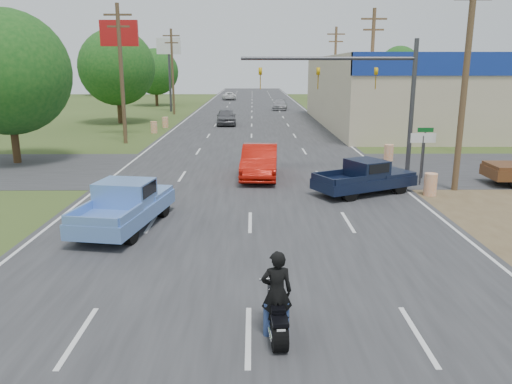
{
  "coord_description": "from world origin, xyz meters",
  "views": [
    {
      "loc": [
        0.1,
        -9.5,
        5.54
      ],
      "look_at": [
        0.21,
        7.46,
        1.3
      ],
      "focal_mm": 35.0,
      "sensor_mm": 36.0,
      "label": 1
    }
  ],
  "objects_px": {
    "distant_car_grey": "(226,117)",
    "distant_car_silver": "(280,105)",
    "navy_pickup": "(367,177)",
    "distant_car_white": "(229,96)",
    "red_convertible": "(260,162)",
    "motorcycle": "(277,317)",
    "blue_pickup": "(126,204)",
    "rider": "(277,296)"
  },
  "relations": [
    {
      "from": "red_convertible",
      "to": "motorcycle",
      "type": "height_order",
      "value": "red_convertible"
    },
    {
      "from": "navy_pickup",
      "to": "distant_car_silver",
      "type": "xyz_separation_m",
      "value": [
        -1.43,
        46.08,
        -0.1
      ]
    },
    {
      "from": "rider",
      "to": "distant_car_white",
      "type": "height_order",
      "value": "rider"
    },
    {
      "from": "red_convertible",
      "to": "motorcycle",
      "type": "bearing_deg",
      "value": -86.31
    },
    {
      "from": "navy_pickup",
      "to": "distant_car_grey",
      "type": "relative_size",
      "value": 1.07
    },
    {
      "from": "blue_pickup",
      "to": "rider",
      "type": "bearing_deg",
      "value": -46.66
    },
    {
      "from": "rider",
      "to": "distant_car_grey",
      "type": "xyz_separation_m",
      "value": [
        -3.13,
        40.18,
        -0.11
      ]
    },
    {
      "from": "red_convertible",
      "to": "distant_car_silver",
      "type": "relative_size",
      "value": 1.09
    },
    {
      "from": "distant_car_grey",
      "to": "distant_car_silver",
      "type": "relative_size",
      "value": 1.0
    },
    {
      "from": "red_convertible",
      "to": "motorcycle",
      "type": "distance_m",
      "value": 15.77
    },
    {
      "from": "motorcycle",
      "to": "navy_pickup",
      "type": "distance_m",
      "value": 13.19
    },
    {
      "from": "navy_pickup",
      "to": "distant_car_white",
      "type": "xyz_separation_m",
      "value": [
        -9.3,
        67.91,
        -0.12
      ]
    },
    {
      "from": "distant_car_white",
      "to": "navy_pickup",
      "type": "bearing_deg",
      "value": 90.76
    },
    {
      "from": "motorcycle",
      "to": "blue_pickup",
      "type": "distance_m",
      "value": 9.04
    },
    {
      "from": "blue_pickup",
      "to": "distant_car_silver",
      "type": "bearing_deg",
      "value": 90.6
    },
    {
      "from": "distant_car_grey",
      "to": "distant_car_silver",
      "type": "xyz_separation_m",
      "value": [
        6.32,
        18.2,
        -0.11
      ]
    },
    {
      "from": "red_convertible",
      "to": "rider",
      "type": "height_order",
      "value": "rider"
    },
    {
      "from": "blue_pickup",
      "to": "distant_car_grey",
      "type": "relative_size",
      "value": 1.16
    },
    {
      "from": "distant_car_grey",
      "to": "distant_car_silver",
      "type": "distance_m",
      "value": 19.26
    },
    {
      "from": "blue_pickup",
      "to": "motorcycle",
      "type": "bearing_deg",
      "value": -46.79
    },
    {
      "from": "motorcycle",
      "to": "rider",
      "type": "xyz_separation_m",
      "value": [
        -0.0,
        0.04,
        0.45
      ]
    },
    {
      "from": "red_convertible",
      "to": "navy_pickup",
      "type": "relative_size",
      "value": 1.02
    },
    {
      "from": "navy_pickup",
      "to": "distant_car_white",
      "type": "height_order",
      "value": "navy_pickup"
    },
    {
      "from": "rider",
      "to": "distant_car_white",
      "type": "distance_m",
      "value": 80.35
    },
    {
      "from": "distant_car_white",
      "to": "distant_car_silver",
      "type": "bearing_deg",
      "value": 102.77
    },
    {
      "from": "navy_pickup",
      "to": "distant_car_silver",
      "type": "bearing_deg",
      "value": 154.47
    },
    {
      "from": "distant_car_white",
      "to": "red_convertible",
      "type": "bearing_deg",
      "value": 86.99
    },
    {
      "from": "navy_pickup",
      "to": "blue_pickup",
      "type": "bearing_deg",
      "value": -90.68
    },
    {
      "from": "blue_pickup",
      "to": "distant_car_white",
      "type": "xyz_separation_m",
      "value": [
        0.31,
        72.73,
        -0.19
      ]
    },
    {
      "from": "distant_car_grey",
      "to": "distant_car_silver",
      "type": "height_order",
      "value": "distant_car_grey"
    },
    {
      "from": "motorcycle",
      "to": "rider",
      "type": "bearing_deg",
      "value": 90.0
    },
    {
      "from": "distant_car_grey",
      "to": "navy_pickup",
      "type": "bearing_deg",
      "value": -78.19
    },
    {
      "from": "motorcycle",
      "to": "distant_car_grey",
      "type": "xyz_separation_m",
      "value": [
        -3.13,
        40.23,
        0.34
      ]
    },
    {
      "from": "rider",
      "to": "motorcycle",
      "type": "bearing_deg",
      "value": 90.0
    },
    {
      "from": "blue_pickup",
      "to": "red_convertible",
      "type": "bearing_deg",
      "value": 69.25
    },
    {
      "from": "red_convertible",
      "to": "rider",
      "type": "distance_m",
      "value": 15.73
    },
    {
      "from": "red_convertible",
      "to": "distant_car_grey",
      "type": "height_order",
      "value": "red_convertible"
    },
    {
      "from": "distant_car_silver",
      "to": "motorcycle",
      "type": "bearing_deg",
      "value": -87.2
    },
    {
      "from": "motorcycle",
      "to": "navy_pickup",
      "type": "relative_size",
      "value": 0.41
    },
    {
      "from": "distant_car_grey",
      "to": "distant_car_white",
      "type": "bearing_deg",
      "value": 88.49
    },
    {
      "from": "distant_car_white",
      "to": "motorcycle",
      "type": "bearing_deg",
      "value": 86.3
    },
    {
      "from": "navy_pickup",
      "to": "distant_car_grey",
      "type": "distance_m",
      "value": 28.94
    }
  ]
}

